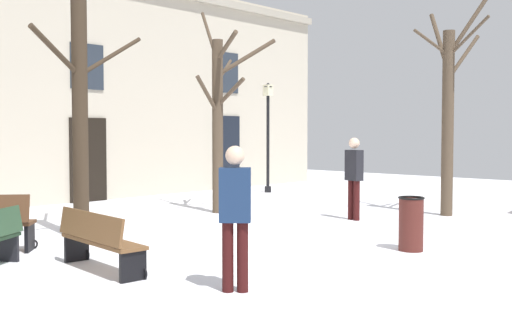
# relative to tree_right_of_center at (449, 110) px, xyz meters

# --- Properties ---
(ground_plane) EXTENTS (32.25, 32.25, 0.00)m
(ground_plane) POSITION_rel_tree_right_of_center_xyz_m (-4.56, 0.21, -2.47)
(ground_plane) COLOR white
(building_facade) EXTENTS (20.16, 0.60, 6.61)m
(building_facade) POSITION_rel_tree_right_of_center_xyz_m (-4.56, 8.86, 0.89)
(building_facade) COLOR #BCB29E
(building_facade) RESTS_ON ground
(tree_right_of_center) EXTENTS (1.72, 1.89, 5.22)m
(tree_right_of_center) POSITION_rel_tree_right_of_center_xyz_m (0.00, 0.00, 0.00)
(tree_right_of_center) COLOR #4C3D2D
(tree_right_of_center) RESTS_ON ground
(tree_foreground) EXTENTS (2.75, 1.22, 5.98)m
(tree_foreground) POSITION_rel_tree_right_of_center_xyz_m (-7.63, 3.40, 0.25)
(tree_foreground) COLOR #382B1E
(tree_foreground) RESTS_ON ground
(tree_center) EXTENTS (2.01, 2.00, 5.04)m
(tree_center) POSITION_rel_tree_right_of_center_xyz_m (-3.38, 4.26, -0.05)
(tree_center) COLOR #4C3D2D
(tree_center) RESTS_ON ground
(streetlamp) EXTENTS (0.30, 0.30, 3.58)m
(streetlamp) POSITION_rel_tree_right_of_center_xyz_m (1.12, 6.78, -0.27)
(streetlamp) COLOR black
(streetlamp) RESTS_ON ground
(litter_bin) EXTENTS (0.43, 0.43, 0.89)m
(litter_bin) POSITION_rel_tree_right_of_center_xyz_m (-4.41, -1.50, -2.02)
(litter_bin) COLOR #4C1E19
(litter_bin) RESTS_ON ground
(bench_back_to_back_right) EXTENTS (0.58, 1.83, 0.85)m
(bench_back_to_back_right) POSITION_rel_tree_right_of_center_xyz_m (-8.77, 0.93, -2.03)
(bench_back_to_back_right) COLOR brown
(bench_back_to_back_right) RESTS_ON ground
(person_by_shop_door) EXTENTS (0.30, 0.42, 1.84)m
(person_by_shop_door) POSITION_rel_tree_right_of_center_xyz_m (-2.15, 1.18, -1.44)
(person_by_shop_door) COLOR #350F0F
(person_by_shop_door) RESTS_ON ground
(person_near_bench) EXTENTS (0.42, 0.43, 1.79)m
(person_near_bench) POSITION_rel_tree_right_of_center_xyz_m (-8.21, -1.24, -1.47)
(person_near_bench) COLOR #350F0F
(person_near_bench) RESTS_ON ground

